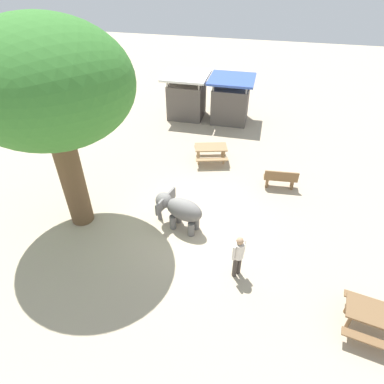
# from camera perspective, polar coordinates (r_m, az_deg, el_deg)

# --- Properties ---
(ground_plane) EXTENTS (60.00, 60.00, 0.00)m
(ground_plane) POSITION_cam_1_polar(r_m,az_deg,el_deg) (12.35, -0.82, -5.21)
(ground_plane) COLOR #BAA88C
(elephant) EXTENTS (1.90, 1.35, 1.31)m
(elephant) POSITION_cam_1_polar(r_m,az_deg,el_deg) (11.61, -2.22, -3.05)
(elephant) COLOR slate
(elephant) RESTS_ON ground_plane
(person_handler) EXTENTS (0.35, 0.42, 1.62)m
(person_handler) POSITION_cam_1_polar(r_m,az_deg,el_deg) (10.05, 8.19, -10.77)
(person_handler) COLOR #3F3833
(person_handler) RESTS_ON ground_plane
(shade_tree_main) EXTENTS (5.19, 4.76, 7.07)m
(shade_tree_main) POSITION_cam_1_polar(r_m,az_deg,el_deg) (10.61, -24.27, 16.61)
(shade_tree_main) COLOR brown
(shade_tree_main) RESTS_ON ground_plane
(wooden_bench) EXTENTS (1.43, 0.51, 0.88)m
(wooden_bench) POSITION_cam_1_polar(r_m,az_deg,el_deg) (14.23, 15.36, 2.30)
(wooden_bench) COLOR brown
(wooden_bench) RESTS_ON ground_plane
(picnic_table_near) EXTENTS (1.74, 1.72, 0.78)m
(picnic_table_near) POSITION_cam_1_polar(r_m,az_deg,el_deg) (10.32, 29.56, -18.74)
(picnic_table_near) COLOR brown
(picnic_table_near) RESTS_ON ground_plane
(picnic_table_far) EXTENTS (1.84, 1.83, 0.78)m
(picnic_table_far) POSITION_cam_1_polar(r_m,az_deg,el_deg) (15.53, 3.35, 7.39)
(picnic_table_far) COLOR #9E7A51
(picnic_table_far) RESTS_ON ground_plane
(market_stall_white) EXTENTS (2.50, 2.50, 2.52)m
(market_stall_white) POSITION_cam_1_polar(r_m,az_deg,el_deg) (19.86, -0.96, 16.24)
(market_stall_white) COLOR #59514C
(market_stall_white) RESTS_ON ground_plane
(market_stall_blue) EXTENTS (2.50, 2.50, 2.52)m
(market_stall_blue) POSITION_cam_1_polar(r_m,az_deg,el_deg) (19.44, 6.78, 15.50)
(market_stall_blue) COLOR #59514C
(market_stall_blue) RESTS_ON ground_plane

